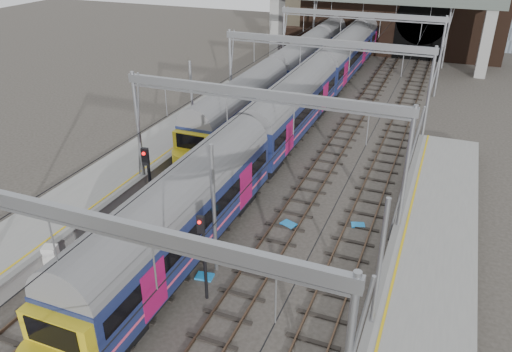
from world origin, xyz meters
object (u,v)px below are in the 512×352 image
at_px(train_second, 320,45).
at_px(signal_near_centre, 203,247).
at_px(train_main, 320,78).
at_px(signal_near_left, 149,181).
at_px(relay_cabinet, 52,258).

distance_m(train_second, signal_near_centre, 44.16).
relative_size(train_main, train_second, 1.09).
height_order(signal_near_left, relay_cabinet, signal_near_left).
distance_m(train_main, signal_near_centre, 29.25).
height_order(train_second, relay_cabinet, train_second).
relative_size(train_second, relay_cabinet, 47.73).
distance_m(signal_near_left, relay_cabinet, 6.27).
bearing_deg(relay_cabinet, signal_near_centre, -12.28).
relative_size(train_main, signal_near_centre, 15.43).
bearing_deg(relay_cabinet, signal_near_left, 39.13).
relative_size(train_second, signal_near_left, 12.20).
xyz_separation_m(train_second, signal_near_centre, (6.54, -43.67, 0.43)).
relative_size(train_main, relay_cabinet, 52.04).
bearing_deg(signal_near_left, train_main, 76.35).
bearing_deg(train_second, relay_cabinet, -92.31).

